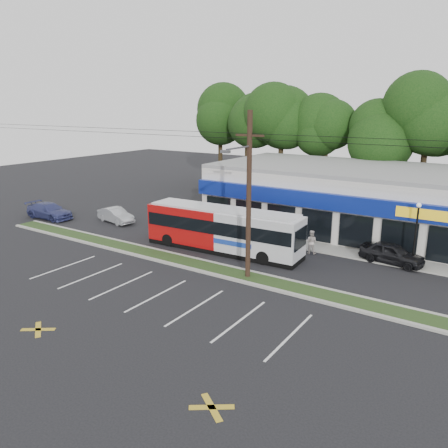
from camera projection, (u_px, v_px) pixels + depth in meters
ground at (199, 273)px, 27.57m from camera, size 120.00×120.00×0.00m
grass_strip at (208, 267)px, 28.36m from camera, size 40.00×1.60×0.12m
curb_south at (200, 271)px, 27.68m from camera, size 40.00×0.25×0.14m
curb_north at (215, 263)px, 29.05m from camera, size 40.00×0.25×0.14m
sidewalk at (326, 248)px, 32.16m from camera, size 32.00×2.20×0.10m
strip_mall at (363, 199)px, 36.78m from camera, size 25.00×12.55×5.30m
utility_pole at (246, 191)px, 25.40m from camera, size 50.00×2.77×10.00m
lamp_post at (416, 227)px, 28.12m from camera, size 0.30×0.30×4.25m
tree_line at (382, 124)px, 44.20m from camera, size 46.76×6.76×11.83m
metrobus at (223, 229)px, 31.37m from camera, size 11.94×3.11×3.18m
car_dark at (392, 253)px, 29.06m from camera, size 4.37×2.25×1.42m
car_silver at (116, 215)px, 39.42m from camera, size 4.19×2.04×1.32m
car_blue at (49, 211)px, 40.84m from camera, size 5.03×2.19×1.44m
pedestrian_a at (271, 243)px, 31.15m from camera, size 0.66×0.56×1.54m
pedestrian_b at (311, 242)px, 31.02m from camera, size 0.94×0.79×1.71m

